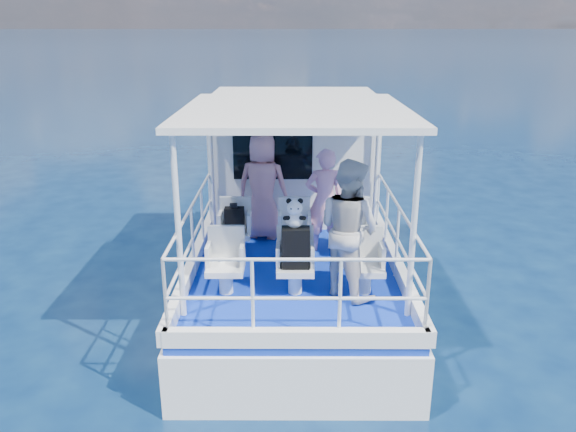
# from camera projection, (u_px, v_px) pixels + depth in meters

# --- Properties ---
(ground) EXTENTS (2000.00, 2000.00, 0.00)m
(ground) POSITION_uv_depth(u_px,v_px,m) (294.00, 313.00, 8.68)
(ground) COLOR #081C3C
(ground) RESTS_ON ground
(hull) EXTENTS (3.00, 7.00, 1.60)m
(hull) POSITION_uv_depth(u_px,v_px,m) (294.00, 285.00, 9.62)
(hull) COLOR white
(hull) RESTS_ON ground
(deck) EXTENTS (2.90, 6.90, 0.10)m
(deck) POSITION_uv_depth(u_px,v_px,m) (294.00, 238.00, 9.35)
(deck) COLOR #0B27A0
(deck) RESTS_ON hull
(cabin) EXTENTS (2.85, 2.00, 2.20)m
(cabin) POSITION_uv_depth(u_px,v_px,m) (294.00, 154.00, 10.21)
(cabin) COLOR white
(cabin) RESTS_ON deck
(canopy) EXTENTS (3.00, 3.20, 0.08)m
(canopy) POSITION_uv_depth(u_px,v_px,m) (295.00, 111.00, 7.48)
(canopy) COLOR white
(canopy) RESTS_ON cabin
(canopy_posts) EXTENTS (2.77, 2.97, 2.20)m
(canopy_posts) POSITION_uv_depth(u_px,v_px,m) (295.00, 194.00, 7.80)
(canopy_posts) COLOR white
(canopy_posts) RESTS_ON deck
(railings) EXTENTS (2.84, 3.59, 1.00)m
(railings) POSITION_uv_depth(u_px,v_px,m) (295.00, 242.00, 7.68)
(railings) COLOR white
(railings) RESTS_ON deck
(seat_port_fwd) EXTENTS (0.48, 0.46, 0.38)m
(seat_port_fwd) POSITION_uv_depth(u_px,v_px,m) (235.00, 243.00, 8.52)
(seat_port_fwd) COLOR silver
(seat_port_fwd) RESTS_ON deck
(seat_center_fwd) EXTENTS (0.48, 0.46, 0.38)m
(seat_center_fwd) POSITION_uv_depth(u_px,v_px,m) (294.00, 243.00, 8.52)
(seat_center_fwd) COLOR silver
(seat_center_fwd) RESTS_ON deck
(seat_stbd_fwd) EXTENTS (0.48, 0.46, 0.38)m
(seat_stbd_fwd) POSITION_uv_depth(u_px,v_px,m) (354.00, 243.00, 8.51)
(seat_stbd_fwd) COLOR silver
(seat_stbd_fwd) RESTS_ON deck
(seat_port_aft) EXTENTS (0.48, 0.46, 0.38)m
(seat_port_aft) POSITION_uv_depth(u_px,v_px,m) (226.00, 279.00, 7.29)
(seat_port_aft) COLOR silver
(seat_port_aft) RESTS_ON deck
(seat_center_aft) EXTENTS (0.48, 0.46, 0.38)m
(seat_center_aft) POSITION_uv_depth(u_px,v_px,m) (295.00, 279.00, 7.29)
(seat_center_aft) COLOR silver
(seat_center_aft) RESTS_ON deck
(seat_stbd_aft) EXTENTS (0.48, 0.46, 0.38)m
(seat_stbd_aft) POSITION_uv_depth(u_px,v_px,m) (364.00, 279.00, 7.28)
(seat_stbd_aft) COLOR silver
(seat_stbd_aft) RESTS_ON deck
(passenger_port_fwd) EXTENTS (0.74, 0.60, 1.73)m
(passenger_port_fwd) POSITION_uv_depth(u_px,v_px,m) (263.00, 186.00, 9.02)
(passenger_port_fwd) COLOR pink
(passenger_port_fwd) RESTS_ON deck
(passenger_stbd_fwd) EXTENTS (0.61, 0.42, 1.60)m
(passenger_stbd_fwd) POSITION_uv_depth(u_px,v_px,m) (324.00, 200.00, 8.51)
(passenger_stbd_fwd) COLOR pink
(passenger_stbd_fwd) RESTS_ON deck
(passenger_stbd_aft) EXTENTS (1.09, 1.10, 1.79)m
(passenger_stbd_aft) POSITION_uv_depth(u_px,v_px,m) (349.00, 229.00, 7.05)
(passenger_stbd_aft) COLOR silver
(passenger_stbd_aft) RESTS_ON deck
(backpack_port) EXTENTS (0.29, 0.16, 0.38)m
(backpack_port) POSITION_uv_depth(u_px,v_px,m) (234.00, 220.00, 8.36)
(backpack_port) COLOR black
(backpack_port) RESTS_ON seat_port_fwd
(backpack_center) EXTENTS (0.35, 0.20, 0.53)m
(backpack_center) POSITION_uv_depth(u_px,v_px,m) (296.00, 248.00, 7.10)
(backpack_center) COLOR black
(backpack_center) RESTS_ON seat_center_aft
(compact_camera) EXTENTS (0.11, 0.07, 0.07)m
(compact_camera) POSITION_uv_depth(u_px,v_px,m) (233.00, 206.00, 8.30)
(compact_camera) COLOR black
(compact_camera) RESTS_ON backpack_port
(panda) EXTENTS (0.24, 0.20, 0.37)m
(panda) POSITION_uv_depth(u_px,v_px,m) (295.00, 213.00, 6.99)
(panda) COLOR white
(panda) RESTS_ON backpack_center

